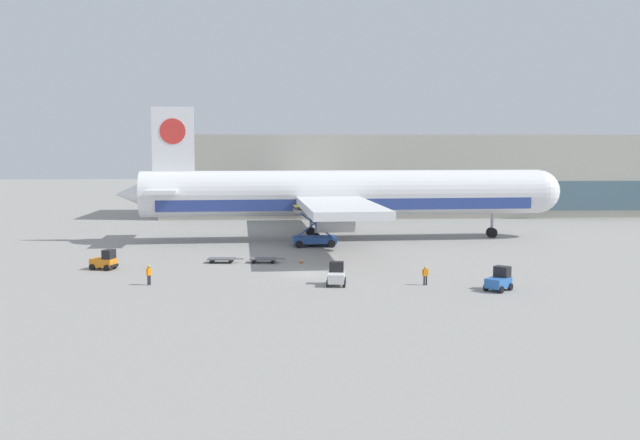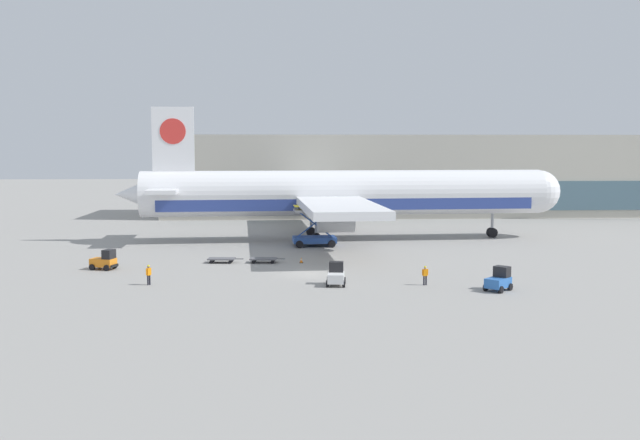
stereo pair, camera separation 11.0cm
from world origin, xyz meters
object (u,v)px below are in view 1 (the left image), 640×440
traffic_cone_near (301,260)px  scissor_lift_loader (314,230)px  baggage_dolly_lead (222,259)px  airplane_main (339,195)px  ground_crew_far (149,273)px  ground_crew_near (425,274)px  baggage_tug_foreground (336,275)px  baggage_tug_mid (499,280)px  baggage_tug_far (105,261)px  baggage_dolly_second (264,259)px

traffic_cone_near → scissor_lift_loader: bearing=81.3°
baggage_dolly_lead → traffic_cone_near: (8.29, -0.46, -0.12)m
airplane_main → ground_crew_far: size_ratio=32.54×
scissor_lift_loader → ground_crew_near: bearing=-74.3°
scissor_lift_loader → ground_crew_near: 26.44m
baggage_tug_foreground → ground_crew_near: bearing=-86.9°
baggage_tug_mid → baggage_tug_far: same height
airplane_main → baggage_tug_mid: bearing=-75.3°
scissor_lift_loader → baggage_tug_far: size_ratio=1.95×
airplane_main → baggage_dolly_second: (-9.32, -18.08, -5.45)m
ground_crew_far → ground_crew_near: bearing=127.3°
baggage_tug_mid → ground_crew_near: size_ratio=1.61×
scissor_lift_loader → baggage_tug_far: 26.40m
ground_crew_near → ground_crew_far: (-24.17, 1.31, 0.06)m
baggage_tug_foreground → baggage_dolly_second: size_ratio=0.69×
baggage_tug_far → ground_crew_far: (5.82, -8.17, 0.18)m
baggage_tug_far → baggage_dolly_lead: size_ratio=0.73×
baggage_tug_far → traffic_cone_near: baggage_tug_far is taller
baggage_tug_foreground → baggage_tug_mid: (13.56, -3.00, 0.00)m
airplane_main → baggage_tug_foreground: size_ratio=22.43×
scissor_lift_loader → traffic_cone_near: 12.71m
ground_crew_far → traffic_cone_near: size_ratio=3.18×
baggage_tug_foreground → ground_crew_far: bearing=93.2°
scissor_lift_loader → ground_crew_far: (-15.53, -23.66, -0.86)m
baggage_dolly_lead → baggage_tug_foreground: bearing=-43.9°
baggage_tug_foreground → baggage_dolly_second: 14.05m
baggage_dolly_second → baggage_tug_mid: bearing=-32.5°
baggage_dolly_lead → traffic_cone_near: size_ratio=6.69×
traffic_cone_near → baggage_tug_mid: bearing=-42.7°
scissor_lift_loader → baggage_dolly_lead: bearing=-133.8°
airplane_main → baggage_dolly_second: airplane_main is taller
scissor_lift_loader → ground_crew_near: (8.64, -24.97, -0.92)m
scissor_lift_loader → baggage_tug_foreground: 24.57m
airplane_main → baggage_tug_far: size_ratio=21.14×
ground_crew_near → ground_crew_far: size_ratio=0.95×
scissor_lift_loader → baggage_dolly_second: scissor_lift_loader is taller
baggage_tug_foreground → ground_crew_far: 16.42m
baggage_tug_foreground → baggage_tug_far: same height
baggage_tug_mid → ground_crew_far: baggage_tug_mid is taller
scissor_lift_loader → baggage_tug_mid: bearing=-65.8°
airplane_main → baggage_dolly_lead: bearing=-130.8°
baggage_dolly_second → ground_crew_far: ground_crew_far is taller
baggage_tug_far → ground_crew_far: 10.03m
airplane_main → baggage_dolly_second: bearing=-120.7°
baggage_tug_far → ground_crew_near: size_ratio=1.62×
ground_crew_near → traffic_cone_near: bearing=120.2°
baggage_tug_foreground → baggage_tug_mid: size_ratio=0.95×
scissor_lift_loader → baggage_dolly_lead: (-10.19, -12.00, -1.53)m
ground_crew_far → scissor_lift_loader: bearing=-172.9°
baggage_tug_far → baggage_dolly_second: size_ratio=0.73×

